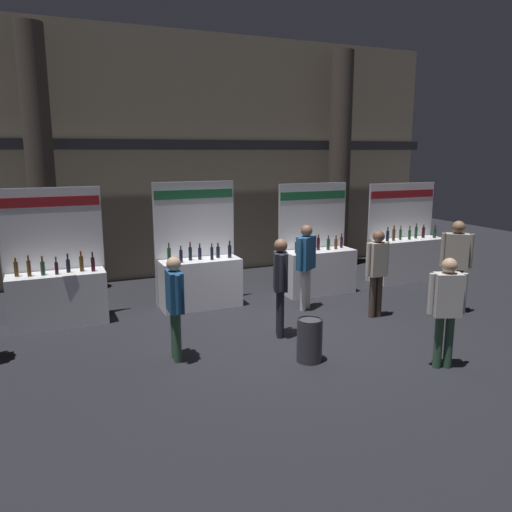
# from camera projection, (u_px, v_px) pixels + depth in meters

# --- Properties ---
(ground_plane) EXTENTS (26.71, 26.71, 0.00)m
(ground_plane) POSITION_uv_depth(u_px,v_px,m) (281.00, 331.00, 8.97)
(ground_plane) COLOR black
(hall_colonnade) EXTENTS (13.35, 1.30, 5.97)m
(hall_colonnade) POSITION_uv_depth(u_px,v_px,m) (198.00, 158.00, 12.67)
(hall_colonnade) COLOR gray
(hall_colonnade) RESTS_ON ground_plane
(exhibitor_booth_0) EXTENTS (1.78, 0.69, 2.49)m
(exhibitor_booth_0) POSITION_uv_depth(u_px,v_px,m) (58.00, 292.00, 9.23)
(exhibitor_booth_0) COLOR white
(exhibitor_booth_0) RESTS_ON ground_plane
(exhibitor_booth_1) EXTENTS (1.69, 0.66, 2.53)m
(exhibitor_booth_1) POSITION_uv_depth(u_px,v_px,m) (200.00, 277.00, 10.29)
(exhibitor_booth_1) COLOR white
(exhibitor_booth_1) RESTS_ON ground_plane
(exhibitor_booth_2) EXTENTS (1.69, 0.66, 2.44)m
(exhibitor_booth_2) POSITION_uv_depth(u_px,v_px,m) (318.00, 266.00, 11.32)
(exhibitor_booth_2) COLOR white
(exhibitor_booth_2) RESTS_ON ground_plane
(exhibitor_booth_3) EXTENTS (1.93, 0.66, 2.37)m
(exhibitor_booth_3) POSITION_uv_depth(u_px,v_px,m) (407.00, 255.00, 12.43)
(exhibitor_booth_3) COLOR white
(exhibitor_booth_3) RESTS_ON ground_plane
(trash_bin) EXTENTS (0.39, 0.39, 0.67)m
(trash_bin) POSITION_uv_depth(u_px,v_px,m) (310.00, 340.00, 7.64)
(trash_bin) COLOR #38383D
(trash_bin) RESTS_ON ground_plane
(visitor_0) EXTENTS (0.49, 0.22, 1.68)m
(visitor_0) POSITION_uv_depth(u_px,v_px,m) (377.00, 267.00, 9.56)
(visitor_0) COLOR #47382D
(visitor_0) RESTS_ON ground_plane
(visitor_1) EXTENTS (0.52, 0.43, 1.72)m
(visitor_1) POSITION_uv_depth(u_px,v_px,m) (306.00, 259.00, 10.01)
(visitor_1) COLOR silver
(visitor_1) RESTS_ON ground_plane
(visitor_2) EXTENTS (0.22, 0.59, 1.61)m
(visitor_2) POSITION_uv_depth(u_px,v_px,m) (175.00, 300.00, 7.56)
(visitor_2) COLOR #33563D
(visitor_2) RESTS_ON ground_plane
(visitor_3) EXTENTS (0.52, 0.36, 1.65)m
(visitor_3) POSITION_uv_depth(u_px,v_px,m) (447.00, 303.00, 7.28)
(visitor_3) COLOR #33563D
(visitor_3) RESTS_ON ground_plane
(visitor_4) EXTENTS (0.32, 0.48, 1.71)m
(visitor_4) POSITION_uv_depth(u_px,v_px,m) (280.00, 280.00, 8.54)
(visitor_4) COLOR #23232D
(visitor_4) RESTS_ON ground_plane
(visitor_6) EXTENTS (0.49, 0.45, 1.83)m
(visitor_6) POSITION_uv_depth(u_px,v_px,m) (456.00, 257.00, 9.82)
(visitor_6) COLOR #47382D
(visitor_6) RESTS_ON ground_plane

